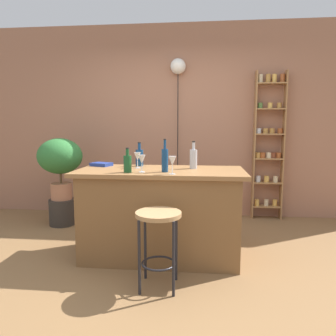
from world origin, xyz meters
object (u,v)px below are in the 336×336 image
Objects in this scene: wine_glass_left at (137,157)px; pendant_globe_light at (178,69)px; bottle_wine_red at (128,163)px; bottle_spirits_clear at (193,158)px; wine_glass_center at (142,160)px; bar_stool at (159,230)px; wine_glass_right at (172,161)px; potted_plant at (60,160)px; bottle_soda_blue at (139,157)px; cookbook at (101,164)px; spice_shelf at (269,144)px; bottle_olive_oil at (165,159)px; plant_stool at (62,212)px.

wine_glass_left is 1.86m from pendant_globe_light.
bottle_spirits_clear reaches higher than bottle_wine_red.
bottle_wine_red is 1.42× the size of wine_glass_center.
wine_glass_right is at bearing 76.59° from bar_stool.
bottle_soda_blue is (1.20, -0.65, 0.11)m from potted_plant.
wine_glass_right is (0.40, -0.38, 0.00)m from wine_glass_left.
cookbook reaches higher than bar_stool.
spice_shelf is 2.28m from wine_glass_center.
bottle_olive_oil is 1.50× the size of cookbook.
bottle_soda_blue is 0.83× the size of bottle_olive_oil.
potted_plant is at bearing -168.11° from spice_shelf.
bottle_olive_oil is at bearing 10.01° from bottle_wine_red.
spice_shelf reaches higher than bar_stool.
bottle_spirits_clear is 1.71× the size of wine_glass_right.
bottle_soda_blue is 1.75m from pendant_globe_light.
pendant_globe_light reaches higher than bottle_spirits_clear.
spice_shelf reaches higher than cookbook.
plant_stool is 1.69m from wine_glass_left.
cookbook reaches higher than plant_stool.
potted_plant is at bearing 158.63° from cookbook.
bottle_spirits_clear is at bearing 2.92° from wine_glass_left.
wine_glass_right is (0.43, -0.08, 0.03)m from bottle_wine_red.
potted_plant is 2.94× the size of bottle_spirits_clear.
pendant_globe_light is at bearing 78.81° from bottle_wine_red.
potted_plant reaches higher than bar_stool.
bottle_spirits_clear is 0.58m from wine_glass_left.
wine_glass_center is 0.68m from cookbook.
bottle_wine_red is at bearing -96.18° from wine_glass_left.
wine_glass_right is at bearing -12.51° from cookbook.
pendant_globe_light is at bearing 178.64° from spice_shelf.
bottle_olive_oil reaches higher than potted_plant.
bottle_soda_blue reaches higher than wine_glass_left.
cookbook is at bearing 130.71° from bar_stool.
bottle_soda_blue is 0.17m from wine_glass_left.
bottle_olive_oil reaches higher than bottle_wine_red.
potted_plant is (-1.53, 1.55, 0.40)m from bar_stool.
bottle_spirits_clear is (0.59, -0.14, 0.01)m from bottle_soda_blue.
bottle_soda_blue is (-0.33, 0.90, 0.51)m from bar_stool.
plant_stool is at bearing 151.64° from bottle_soda_blue.
pendant_globe_light is (-1.30, 0.03, 1.07)m from spice_shelf.
spice_shelf is 2.89m from potted_plant.
bottle_soda_blue reaches higher than wine_glass_right.
cookbook is at bearing -41.06° from plant_stool.
plant_stool is at bearing 134.64° from bar_stool.
potted_plant is 2.62× the size of bottle_olive_oil.
bottle_soda_blue is (0.02, 0.48, 0.01)m from bottle_wine_red.
pendant_globe_light is at bearing 77.77° from wine_glass_left.
bottle_wine_red is at bearing -43.67° from plant_stool.
bottle_spirits_clear is 1.71× the size of wine_glass_left.
bottle_spirits_clear is 0.45m from wine_glass_right.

